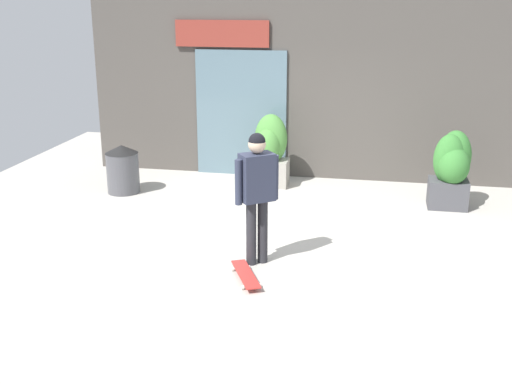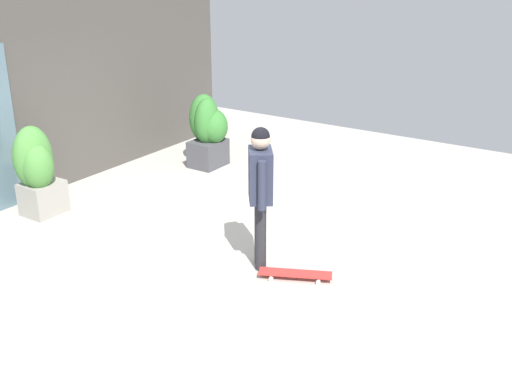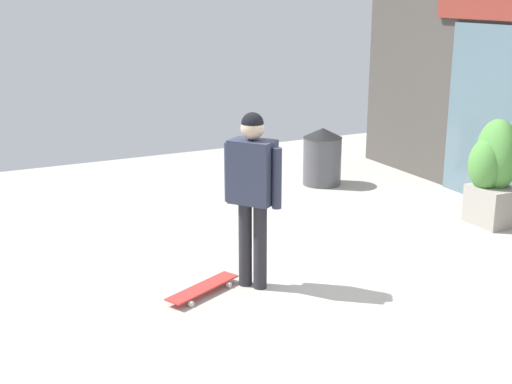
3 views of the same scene
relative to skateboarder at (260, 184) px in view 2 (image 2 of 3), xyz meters
name	(u,v)px [view 2 (image 2 of 3)]	position (x,y,z in m)	size (l,w,h in m)	color
ground_plane	(198,235)	(0.27, 1.15, -1.05)	(12.00, 12.00, 0.00)	#B2ADA3
building_facade	(29,79)	(0.22, 4.23, 0.72)	(8.45, 0.31, 3.55)	#4C4742
skateboarder	(260,184)	(0.00, 0.00, 0.00)	(0.49, 0.45, 1.71)	#28282D
skateboard	(295,274)	(-0.04, -0.51, -0.98)	(0.52, 0.84, 0.08)	red
planter_box_left	(35,168)	(-0.42, 3.48, -0.35)	(0.61, 0.60, 1.30)	gray
planter_box_right	(208,128)	(2.63, 2.80, -0.37)	(0.64, 0.73, 1.25)	#47474C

